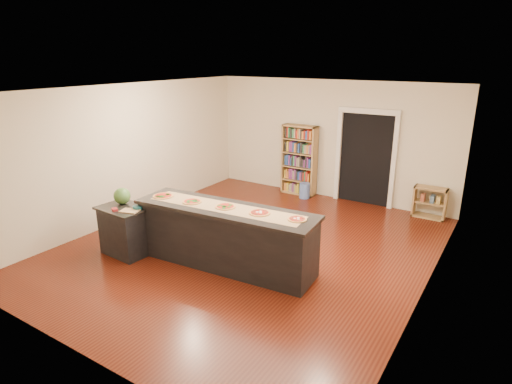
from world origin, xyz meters
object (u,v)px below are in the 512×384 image
Objects in this scene: watermelon at (122,196)px; low_shelf at (430,202)px; side_counter at (126,230)px; kitchen_island at (226,237)px; bookshelf at (299,160)px; waste_bin at (305,191)px.

low_shelf is at bearing 46.90° from watermelon.
kitchen_island is at bearing 21.92° from side_counter.
kitchen_island is 4.74m from low_shelf.
kitchen_island is 3.54× the size of side_counter.
side_counter is (-1.73, -0.57, -0.08)m from kitchen_island.
bookshelf is (-0.74, 4.08, 0.35)m from kitchen_island.
watermelon reaches higher than side_counter.
kitchen_island is 3.89m from waste_bin.
bookshelf reaches higher than kitchen_island.
watermelon reaches higher than low_shelf.
bookshelf reaches higher than low_shelf.
side_counter is 4.61m from waste_bin.
side_counter is 3.01× the size of watermelon.
watermelon is at bearing -104.07° from bookshelf.
low_shelf is 1.82× the size of waste_bin.
low_shelf is at bearing 0.17° from bookshelf.
waste_bin is (-2.83, -0.24, -0.15)m from low_shelf.
low_shelf is (3.12, 0.01, -0.53)m from bookshelf.
side_counter is 4.78m from bookshelf.
watermelon is (-1.88, -0.46, 0.49)m from kitchen_island.
waste_bin is (1.28, 4.42, -0.25)m from side_counter.
bookshelf is 2.56× the size of low_shelf.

